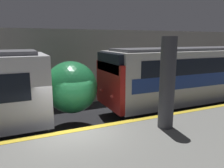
# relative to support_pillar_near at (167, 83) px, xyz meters

# --- Properties ---
(ground_plane) EXTENTS (120.00, 120.00, 0.00)m
(ground_plane) POSITION_rel_support_pillar_near_xyz_m (-3.19, 1.22, -2.65)
(ground_plane) COLOR black
(station_rear_barrier) EXTENTS (50.00, 0.15, 4.87)m
(station_rear_barrier) POSITION_rel_support_pillar_near_xyz_m (-3.19, 7.56, -0.22)
(station_rear_barrier) COLOR #9E998E
(station_rear_barrier) RESTS_ON ground
(support_pillar_near) EXTENTS (0.57, 0.57, 3.39)m
(support_pillar_near) POSITION_rel_support_pillar_near_xyz_m (0.00, 0.00, 0.00)
(support_pillar_near) COLOR #47474C
(support_pillar_near) RESTS_ON platform
(train_boxy) EXTENTS (15.82, 3.11, 3.77)m
(train_boxy) POSITION_rel_support_pillar_near_xyz_m (6.98, 3.59, -0.71)
(train_boxy) COLOR black
(train_boxy) RESTS_ON ground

